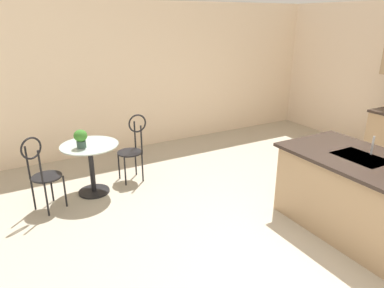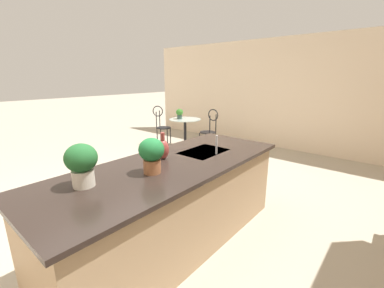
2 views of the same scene
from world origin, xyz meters
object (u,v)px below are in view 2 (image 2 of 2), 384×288
Objects in this scene: potted_plant_on_table at (180,113)px; vase_on_counter at (163,149)px; bistro_table at (185,130)px; chair_by_island at (210,128)px; potted_plant_counter_near at (152,153)px; chair_near_window at (161,123)px; potted_plant_counter_far at (82,162)px.

vase_on_counter reaches higher than potted_plant_on_table.
bistro_table is 3.76m from vase_on_counter.
chair_by_island is 3.16× the size of potted_plant_counter_near.
potted_plant_on_table is at bearing -139.87° from vase_on_counter.
chair_near_window is 4.46m from potted_plant_counter_near.
chair_near_window is 1.00× the size of chair_by_island.
potted_plant_counter_far is (3.83, 2.31, 0.68)m from bistro_table.
potted_plant_on_table is 4.48m from potted_plant_counter_far.
potted_plant_counter_near is (3.41, 1.83, 0.54)m from chair_by_island.
chair_near_window is at bearing -77.41° from potted_plant_on_table.
chair_near_window is (0.20, -0.67, 0.13)m from bistro_table.
chair_near_window is 4.05m from vase_on_counter.
vase_on_counter is (-0.90, -0.02, -0.09)m from potted_plant_counter_far.
potted_plant_on_table is at bearing -58.51° from bistro_table.
chair_near_window is 0.64m from potted_plant_on_table.
bistro_table is 0.71m from chair_near_window.
potted_plant_counter_far is at bearing 31.08° from bistro_table.
bistro_table is 3.16× the size of potted_plant_on_table.
chair_by_island is 3.91m from potted_plant_counter_near.
bistro_table is 0.77× the size of chair_by_island.
bistro_table is at bearing -142.01° from vase_on_counter.
chair_near_window is 2.93× the size of potted_plant_counter_far.
chair_near_window is at bearing -132.76° from vase_on_counter.
potted_plant_counter_near is (-0.55, 0.20, -0.01)m from potted_plant_counter_far.
bistro_table is 4.18m from potted_plant_counter_near.
potted_plant_counter_far is at bearing -20.19° from potted_plant_counter_near.
bistro_table is at bearing 121.49° from potted_plant_on_table.
vase_on_counter is (-0.35, -0.22, -0.08)m from potted_plant_counter_near.
chair_by_island is 4.32m from potted_plant_counter_far.
potted_plant_on_table is 0.71× the size of potted_plant_counter_far.
chair_near_window and chair_by_island have the same top height.
potted_plant_counter_far is at bearing 32.88° from potted_plant_on_table.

